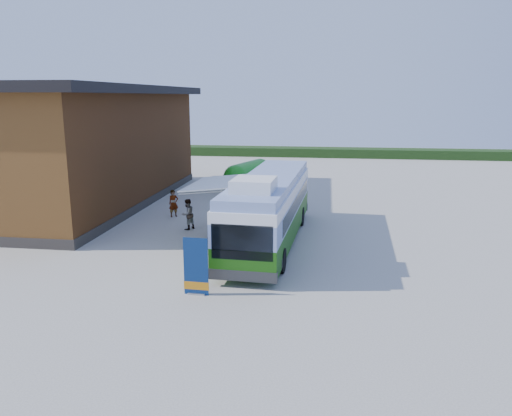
% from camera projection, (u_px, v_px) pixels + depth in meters
% --- Properties ---
extents(ground, '(100.00, 100.00, 0.00)m').
position_uv_depth(ground, '(214.00, 257.00, 21.73)').
color(ground, '#BCB7AD').
rests_on(ground, ground).
extents(barn, '(9.60, 21.20, 7.50)m').
position_uv_depth(barn, '(88.00, 148.00, 32.05)').
color(barn, brown).
rests_on(barn, ground).
extents(hedge, '(40.00, 3.00, 1.00)m').
position_uv_depth(hedge, '(356.00, 153.00, 57.21)').
color(hedge, '#264419').
rests_on(hedge, ground).
extents(bus, '(3.14, 12.19, 3.71)m').
position_uv_depth(bus, '(269.00, 207.00, 23.40)').
color(bus, '#1E6611').
rests_on(bus, ground).
extents(awning, '(2.90, 4.45, 0.53)m').
position_uv_depth(awning, '(221.00, 184.00, 23.97)').
color(awning, white).
rests_on(awning, ground).
extents(banner, '(0.91, 0.21, 2.08)m').
position_uv_depth(banner, '(196.00, 272.00, 17.41)').
color(banner, navy).
rests_on(banner, ground).
extents(picnic_table, '(1.60, 1.51, 0.73)m').
position_uv_depth(picnic_table, '(246.00, 243.00, 21.89)').
color(picnic_table, tan).
rests_on(picnic_table, ground).
extents(person_a, '(0.69, 0.65, 1.58)m').
position_uv_depth(person_a, '(174.00, 203.00, 28.81)').
color(person_a, '#999999').
rests_on(person_a, ground).
extents(person_b, '(0.93, 0.99, 1.62)m').
position_uv_depth(person_b, '(188.00, 214.00, 26.06)').
color(person_b, '#999999').
rests_on(person_b, ground).
extents(slurry_tanker, '(2.95, 5.69, 2.18)m').
position_uv_depth(slurry_tanker, '(248.00, 174.00, 36.52)').
color(slurry_tanker, '#1A8D19').
rests_on(slurry_tanker, ground).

